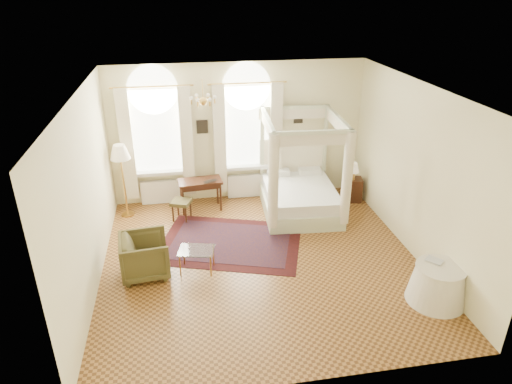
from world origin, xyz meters
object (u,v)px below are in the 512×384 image
(armchair, at_px, (145,256))
(coffee_table, at_px, (197,252))
(stool, at_px, (181,204))
(side_table, at_px, (438,284))
(nightstand, at_px, (353,189))
(writing_desk, at_px, (200,185))
(canopy_bed, at_px, (300,192))
(floor_lamp, at_px, (120,156))

(armchair, height_order, coffee_table, armchair)
(stool, bearing_deg, side_table, -41.42)
(nightstand, xyz_separation_m, stool, (-4.16, -0.26, 0.10))
(writing_desk, relative_size, coffee_table, 1.40)
(canopy_bed, height_order, coffee_table, canopy_bed)
(floor_lamp, bearing_deg, coffee_table, -59.70)
(canopy_bed, relative_size, floor_lamp, 1.34)
(writing_desk, relative_size, stool, 1.93)
(side_table, bearing_deg, armchair, 161.47)
(armchair, height_order, floor_lamp, floor_lamp)
(canopy_bed, bearing_deg, floor_lamp, 172.21)
(stool, height_order, coffee_table, stool)
(nightstand, xyz_separation_m, writing_desk, (-3.70, 0.17, 0.34))
(armchair, bearing_deg, canopy_bed, -66.48)
(stool, xyz_separation_m, floor_lamp, (-1.24, 0.43, 1.07))
(nightstand, bearing_deg, floor_lamp, 178.22)
(side_table, bearing_deg, canopy_bed, 112.05)
(stool, relative_size, coffee_table, 0.73)
(armchair, xyz_separation_m, floor_lamp, (-0.53, 2.46, 1.07))
(nightstand, relative_size, armchair, 0.68)
(floor_lamp, bearing_deg, writing_desk, 0.03)
(nightstand, xyz_separation_m, coffee_table, (-3.93, -2.34, 0.11))
(canopy_bed, bearing_deg, coffee_table, -141.67)
(stool, distance_m, coffee_table, 2.10)
(armchair, bearing_deg, writing_desk, -31.14)
(canopy_bed, height_order, stool, canopy_bed)
(armchair, relative_size, side_table, 0.87)
(nightstand, relative_size, floor_lamp, 0.34)
(nightstand, relative_size, stool, 1.09)
(nightstand, distance_m, floor_lamp, 5.53)
(coffee_table, bearing_deg, nightstand, 30.81)
(canopy_bed, relative_size, armchair, 2.64)
(canopy_bed, relative_size, writing_desk, 2.21)
(canopy_bed, bearing_deg, armchair, -150.72)
(canopy_bed, bearing_deg, nightstand, 14.58)
(nightstand, height_order, armchair, armchair)
(writing_desk, distance_m, stool, 0.67)
(side_table, bearing_deg, nightstand, 90.00)
(writing_desk, xyz_separation_m, coffee_table, (-0.24, -2.51, -0.24))
(canopy_bed, height_order, armchair, canopy_bed)
(floor_lamp, bearing_deg, nightstand, -1.78)
(nightstand, xyz_separation_m, side_table, (0.00, -3.93, 0.04))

